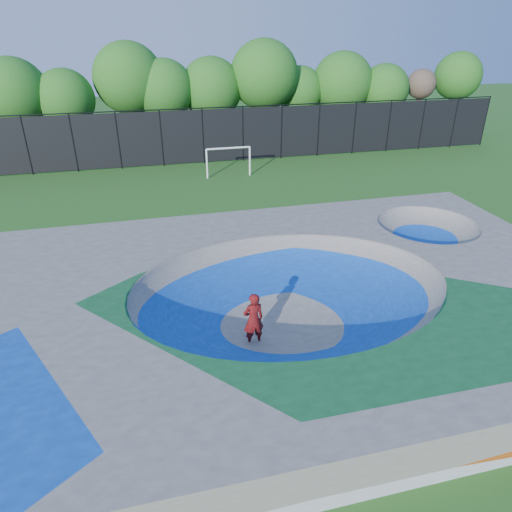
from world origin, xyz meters
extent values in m
plane|color=#235718|center=(0.00, 0.00, 0.00)|extent=(120.00, 120.00, 0.00)
cube|color=gray|center=(0.00, 0.00, 0.75)|extent=(22.00, 14.00, 1.50)
imported|color=red|center=(-1.55, -1.04, 0.95)|extent=(0.75, 0.55, 1.91)
cube|color=black|center=(-1.55, -1.04, 0.03)|extent=(0.78, 0.24, 0.05)
cylinder|color=white|center=(-0.33, 17.19, 0.98)|extent=(0.12, 0.12, 1.97)
cylinder|color=white|center=(2.62, 17.19, 0.98)|extent=(0.12, 0.12, 1.97)
cylinder|color=white|center=(1.15, 17.19, 1.97)|extent=(2.95, 0.12, 0.12)
cylinder|color=black|center=(-12.00, 21.00, 2.00)|extent=(0.09, 0.09, 4.00)
cylinder|color=black|center=(-9.00, 21.00, 2.00)|extent=(0.09, 0.09, 4.00)
cylinder|color=black|center=(-6.00, 21.00, 2.00)|extent=(0.09, 0.09, 4.00)
cylinder|color=black|center=(-3.00, 21.00, 2.00)|extent=(0.09, 0.09, 4.00)
cylinder|color=black|center=(0.00, 21.00, 2.00)|extent=(0.09, 0.09, 4.00)
cylinder|color=black|center=(3.00, 21.00, 2.00)|extent=(0.09, 0.09, 4.00)
cylinder|color=black|center=(6.00, 21.00, 2.00)|extent=(0.09, 0.09, 4.00)
cylinder|color=black|center=(9.00, 21.00, 2.00)|extent=(0.09, 0.09, 4.00)
cylinder|color=black|center=(12.00, 21.00, 2.00)|extent=(0.09, 0.09, 4.00)
cylinder|color=black|center=(15.00, 21.00, 2.00)|extent=(0.09, 0.09, 4.00)
cylinder|color=black|center=(18.00, 21.00, 2.00)|extent=(0.09, 0.09, 4.00)
cylinder|color=black|center=(21.00, 21.00, 2.00)|extent=(0.09, 0.09, 4.00)
cylinder|color=black|center=(24.00, 21.00, 2.00)|extent=(0.09, 0.09, 4.00)
cube|color=black|center=(0.00, 21.00, 2.00)|extent=(48.00, 0.03, 3.80)
cylinder|color=black|center=(0.00, 21.00, 4.00)|extent=(48.00, 0.08, 0.08)
cylinder|color=#4E3427|center=(-13.20, 25.86, 1.44)|extent=(0.44, 0.44, 2.87)
sphere|color=#24651A|center=(-13.20, 25.86, 4.80)|extent=(5.14, 5.14, 5.14)
cylinder|color=#4E3427|center=(-9.71, 25.92, 1.32)|extent=(0.44, 0.44, 2.65)
sphere|color=#24651A|center=(-9.71, 25.92, 4.30)|extent=(4.41, 4.41, 4.41)
cylinder|color=#4E3427|center=(-4.88, 27.08, 1.73)|extent=(0.44, 0.44, 3.47)
sphere|color=#24651A|center=(-4.88, 27.08, 5.54)|extent=(5.52, 5.52, 5.52)
cylinder|color=#4E3427|center=(-2.21, 26.52, 1.45)|extent=(0.44, 0.44, 2.91)
sphere|color=#24651A|center=(-2.21, 26.52, 4.68)|extent=(4.74, 4.74, 4.74)
cylinder|color=#4E3427|center=(1.65, 26.86, 1.36)|extent=(0.44, 0.44, 2.71)
sphere|color=#24651A|center=(1.65, 26.86, 4.60)|extent=(5.03, 5.03, 5.03)
cylinder|color=#4E3427|center=(6.04, 26.44, 1.74)|extent=(0.44, 0.44, 3.49)
sphere|color=#24651A|center=(6.04, 26.44, 5.60)|extent=(5.64, 5.64, 5.64)
cylinder|color=#4E3427|center=(9.46, 27.18, 1.31)|extent=(0.44, 0.44, 2.62)
sphere|color=#24651A|center=(9.46, 27.18, 4.17)|extent=(4.13, 4.13, 4.13)
cylinder|color=#4E3427|center=(13.20, 26.64, 1.38)|extent=(0.44, 0.44, 2.75)
sphere|color=#24651A|center=(13.20, 26.64, 4.74)|extent=(5.29, 5.29, 5.29)
cylinder|color=#4E3427|center=(16.74, 25.59, 1.34)|extent=(0.44, 0.44, 2.68)
sphere|color=#24651A|center=(16.74, 25.59, 4.27)|extent=(4.25, 4.25, 4.25)
cylinder|color=#4E3427|center=(20.67, 26.13, 1.71)|extent=(0.44, 0.44, 3.43)
sphere|color=brown|center=(20.67, 26.13, 4.53)|extent=(2.60, 2.60, 2.60)
cylinder|color=#4E3427|center=(24.39, 26.23, 1.77)|extent=(0.44, 0.44, 3.54)
sphere|color=#24651A|center=(24.39, 26.23, 5.12)|extent=(4.22, 4.22, 4.22)
camera|label=1|loc=(-4.37, -12.71, 9.35)|focal=32.00mm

